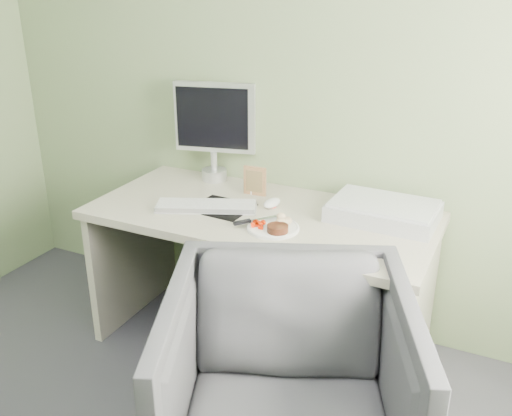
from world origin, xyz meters
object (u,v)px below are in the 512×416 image
at_px(plate, 273,228).
at_px(monitor, 215,126).
at_px(scanner, 383,212).
at_px(desk, 261,247).
at_px(desk_chair, 287,389).

distance_m(plate, monitor, 0.77).
distance_m(plate, scanner, 0.51).
bearing_deg(monitor, plate, -53.65).
relative_size(desk, plate, 7.05).
bearing_deg(plate, scanner, 37.75).
bearing_deg(plate, desk, 130.50).
bearing_deg(scanner, monitor, 172.51).
height_order(desk, scanner, scanner).
bearing_deg(plate, desk_chair, -61.09).
xyz_separation_m(desk, monitor, (-0.41, 0.31, 0.47)).
xyz_separation_m(scanner, desk_chair, (-0.10, -0.86, -0.37)).
distance_m(scanner, desk_chair, 0.94).
xyz_separation_m(plate, desk_chair, (0.30, -0.55, -0.34)).
bearing_deg(monitor, desk_chair, -63.24).
xyz_separation_m(monitor, desk_chair, (0.85, -1.02, -0.63)).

